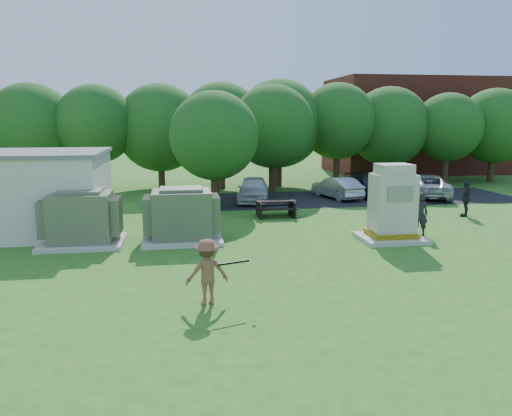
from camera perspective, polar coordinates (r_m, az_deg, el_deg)
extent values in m
plane|color=#2D6619|center=(15.47, 2.32, -7.37)|extent=(120.00, 120.00, 0.00)
cube|color=maroon|center=(46.43, 18.05, 8.92)|extent=(15.00, 8.00, 8.00)
cube|color=#232326|center=(30.02, 10.44, 1.13)|extent=(20.00, 6.00, 0.01)
cube|color=beige|center=(19.83, -19.17, -3.75)|extent=(3.00, 2.40, 0.15)
cube|color=#5D6548|center=(19.63, -19.34, -0.99)|extent=(2.20, 1.80, 1.80)
cube|color=#5D6548|center=(19.48, -19.50, 1.79)|extent=(1.60, 1.30, 0.12)
cube|color=#5D6548|center=(19.90, -22.94, -1.00)|extent=(0.32, 1.50, 1.35)
cube|color=#5D6548|center=(19.43, -15.66, -0.82)|extent=(0.32, 1.50, 1.35)
cube|color=beige|center=(19.51, -8.40, -3.51)|extent=(3.00, 2.40, 0.15)
cube|color=#525F42|center=(19.30, -8.47, -0.70)|extent=(2.20, 1.80, 1.80)
cube|color=#525F42|center=(19.14, -8.55, 2.12)|extent=(1.60, 1.30, 0.12)
cube|color=#525F42|center=(19.33, -12.24, -0.73)|extent=(0.32, 1.50, 1.35)
cube|color=#525F42|center=(19.34, -4.71, -0.52)|extent=(0.32, 1.50, 1.35)
cube|color=beige|center=(20.10, 15.15, -3.33)|extent=(2.43, 1.99, 0.17)
cube|color=yellow|center=(20.06, 15.18, -2.82)|extent=(1.71, 1.38, 0.20)
cube|color=beige|center=(19.83, 15.34, 0.57)|extent=(1.55, 1.22, 2.21)
cube|color=beige|center=(19.66, 15.52, 4.31)|extent=(1.27, 1.00, 0.39)
cube|color=gray|center=(19.18, 16.18, 1.56)|extent=(1.00, 0.04, 0.55)
cube|color=black|center=(23.87, 2.27, 0.82)|extent=(1.88, 0.73, 0.06)
cube|color=black|center=(24.47, 2.00, 0.32)|extent=(1.88, 0.26, 0.05)
cube|color=black|center=(23.37, 2.54, -0.16)|extent=(1.88, 0.26, 0.05)
cube|color=black|center=(23.79, 0.34, -0.14)|extent=(0.08, 1.41, 0.77)
cube|color=black|center=(24.10, 4.16, -0.03)|extent=(0.08, 1.41, 0.77)
imported|color=brown|center=(12.76, -5.61, -7.28)|extent=(1.19, 0.82, 1.70)
imported|color=black|center=(21.07, 18.23, -0.67)|extent=(0.73, 0.58, 1.75)
imported|color=#242328|center=(25.94, 22.87, 1.00)|extent=(0.97, 1.06, 1.74)
imported|color=silver|center=(28.23, -0.33, 2.18)|extent=(2.46, 4.43, 1.42)
imported|color=#B6B6BB|center=(29.79, 9.24, 2.31)|extent=(2.28, 4.04, 1.26)
imported|color=black|center=(30.90, 12.79, 2.48)|extent=(2.09, 4.48, 1.26)
imported|color=#BCBCC1|center=(31.47, 18.97, 2.41)|extent=(3.80, 5.42, 1.37)
cylinder|color=black|center=(12.55, -2.57, -6.27)|extent=(0.82, 0.33, 0.06)
cylinder|color=maroon|center=(12.67, -5.15, -6.15)|extent=(0.23, 0.13, 0.06)
sphere|color=white|center=(12.65, 0.01, -5.69)|extent=(0.09, 0.09, 0.09)
cylinder|color=#47301E|center=(35.23, -23.91, 3.71)|extent=(0.44, 0.44, 2.40)
sphere|color=#235B1C|center=(35.06, -24.25, 8.39)|extent=(5.60, 5.60, 5.60)
cylinder|color=#47301E|center=(33.80, -17.61, 4.21)|extent=(0.44, 0.44, 2.80)
sphere|color=#235B1C|center=(33.64, -17.88, 9.12)|extent=(5.00, 5.00, 5.00)
cylinder|color=#47301E|center=(34.25, -10.75, 4.16)|extent=(0.44, 0.44, 2.30)
sphere|color=#235B1C|center=(34.08, -10.92, 9.00)|extent=(5.80, 5.80, 5.80)
cylinder|color=#47301E|center=(33.45, -3.93, 4.52)|extent=(0.44, 0.44, 2.70)
sphere|color=#235B1C|center=(33.28, -3.99, 9.61)|extent=(5.40, 5.40, 5.40)
cylinder|color=#47301E|center=(34.62, 2.62, 4.56)|extent=(0.44, 0.44, 2.50)
sphere|color=#235B1C|center=(34.45, 2.66, 9.62)|extent=(6.00, 6.00, 6.00)
cylinder|color=#47301E|center=(35.24, 9.16, 4.87)|extent=(0.44, 0.44, 2.90)
sphere|color=#235B1C|center=(35.09, 9.30, 9.77)|extent=(5.20, 5.20, 5.20)
cylinder|color=#47301E|center=(37.24, 14.74, 4.56)|extent=(0.44, 0.44, 2.40)
sphere|color=#235B1C|center=(37.08, 14.95, 8.99)|extent=(5.60, 5.60, 5.60)
cylinder|color=#47301E|center=(38.23, 20.81, 4.52)|extent=(0.44, 0.44, 2.60)
sphere|color=#235B1C|center=(38.08, 21.08, 8.62)|extent=(4.80, 4.80, 4.80)
cylinder|color=#47301E|center=(40.85, 25.29, 4.46)|extent=(0.44, 0.44, 2.50)
sphere|color=#235B1C|center=(40.71, 25.60, 8.48)|extent=(5.40, 5.40, 5.40)
cylinder|color=#47301E|center=(26.25, -4.71, 2.61)|extent=(0.44, 0.44, 2.40)
sphere|color=#235B1C|center=(26.04, -4.79, 8.24)|extent=(4.60, 4.60, 4.60)
cylinder|color=#47301E|center=(31.69, 1.85, 4.13)|extent=(0.44, 0.44, 2.60)
sphere|color=#235B1C|center=(31.52, 1.88, 9.31)|extent=(5.20, 5.20, 5.20)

